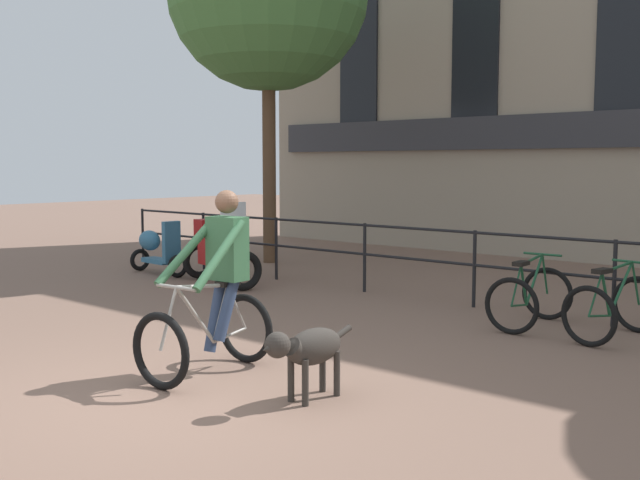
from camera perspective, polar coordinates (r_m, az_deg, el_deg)
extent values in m
plane|color=#7A5B4C|center=(6.55, -11.88, -11.56)|extent=(60.00, 60.00, 0.00)
cylinder|color=black|center=(15.44, -13.35, 0.39)|extent=(0.05, 0.05, 1.05)
cylinder|color=black|center=(13.97, -8.86, -0.08)|extent=(0.05, 0.05, 1.05)
cylinder|color=black|center=(12.60, -3.35, -0.65)|extent=(0.05, 0.05, 1.05)
cylinder|color=black|center=(11.37, 3.42, -1.35)|extent=(0.05, 0.05, 1.05)
cylinder|color=black|center=(10.35, 11.67, -2.17)|extent=(0.05, 0.05, 1.05)
cylinder|color=black|center=(9.58, 21.50, -3.09)|extent=(0.05, 0.05, 1.05)
cylinder|color=black|center=(10.29, 11.73, 0.56)|extent=(15.00, 0.04, 0.04)
cylinder|color=black|center=(10.34, 11.68, -1.89)|extent=(15.00, 0.04, 0.04)
cube|color=gray|center=(15.79, 22.74, 14.83)|extent=(18.00, 0.60, 9.07)
cube|color=#333338|center=(15.25, 22.02, 7.87)|extent=(17.10, 0.12, 0.70)
cube|color=black|center=(18.57, 2.97, 15.25)|extent=(1.10, 0.06, 5.08)
cube|color=black|center=(16.84, 11.79, 16.12)|extent=(1.10, 0.06, 5.08)
torus|color=black|center=(6.64, -12.06, -8.27)|extent=(0.68, 0.13, 0.68)
torus|color=black|center=(7.40, -5.72, -6.70)|extent=(0.68, 0.13, 0.68)
cylinder|color=#9E998E|center=(6.88, -9.45, -5.70)|extent=(0.08, 0.49, 0.60)
cylinder|color=#9E998E|center=(7.12, -7.56, -5.56)|extent=(0.06, 0.23, 0.52)
cylinder|color=#9E998E|center=(6.90, -8.90, -3.50)|extent=(0.10, 0.66, 0.10)
cylinder|color=#9E998E|center=(7.25, -6.87, -7.19)|extent=(0.07, 0.44, 0.08)
cylinder|color=#9E998E|center=(7.27, -6.37, -5.10)|extent=(0.05, 0.27, 0.47)
cylinder|color=#9E998E|center=(6.65, -11.48, -5.91)|extent=(0.05, 0.23, 0.54)
cylinder|color=#9E998E|center=(6.67, -10.90, -3.56)|extent=(0.48, 0.08, 0.03)
cube|color=black|center=(7.14, -7.04, -3.27)|extent=(0.14, 0.25, 0.05)
cube|color=#33603D|center=(7.09, -7.08, -0.64)|extent=(0.38, 0.25, 0.60)
sphere|color=brown|center=(7.06, -7.12, 2.91)|extent=(0.22, 0.22, 0.22)
cylinder|color=#33603D|center=(7.01, -10.17, -0.88)|extent=(0.08, 0.71, 0.60)
cylinder|color=#33603D|center=(6.71, -7.66, -1.13)|extent=(0.21, 0.72, 0.60)
cylinder|color=navy|center=(7.17, -7.96, -5.69)|extent=(0.17, 0.32, 0.69)
cylinder|color=navy|center=(7.06, -7.14, -5.36)|extent=(0.11, 0.30, 0.58)
ellipsoid|color=#332D28|center=(6.23, -0.45, -8.11)|extent=(0.29, 0.60, 0.30)
cylinder|color=#332D28|center=(6.07, -2.01, -8.27)|extent=(0.18, 0.17, 0.18)
sphere|color=#332D28|center=(5.94, -3.25, -7.99)|extent=(0.21, 0.21, 0.21)
cone|color=#332D28|center=(5.88, -3.94, -8.29)|extent=(0.12, 0.13, 0.12)
cylinder|color=#332D28|center=(6.47, 1.75, -7.05)|extent=(0.07, 0.20, 0.11)
cylinder|color=#332D28|center=(6.23, -2.23, -10.51)|extent=(0.06, 0.06, 0.38)
cylinder|color=#332D28|center=(6.12, -1.13, -10.82)|extent=(0.06, 0.06, 0.38)
cylinder|color=#332D28|center=(6.48, 0.20, -9.85)|extent=(0.06, 0.06, 0.38)
cylinder|color=#332D28|center=(6.37, 1.29, -10.13)|extent=(0.06, 0.06, 0.38)
torus|color=black|center=(11.52, -5.81, -2.36)|extent=(0.27, 0.63, 0.62)
torus|color=black|center=(12.87, -9.16, -1.54)|extent=(0.27, 0.63, 0.62)
cube|color=maroon|center=(12.16, -7.59, -0.90)|extent=(0.91, 0.59, 0.44)
ellipsoid|color=maroon|center=(11.96, -7.19, 0.44)|extent=(0.54, 0.43, 0.24)
cube|color=black|center=(12.23, -7.84, 0.40)|extent=(0.62, 0.43, 0.10)
cylinder|color=#B2B2B7|center=(11.66, -6.29, -1.35)|extent=(0.43, 0.16, 0.41)
cube|color=silver|center=(11.72, -6.63, 1.66)|extent=(0.13, 0.43, 0.50)
cube|color=maroon|center=(12.52, -8.55, 0.93)|extent=(0.40, 0.43, 0.28)
torus|color=black|center=(9.78, 16.92, -3.92)|extent=(0.66, 0.09, 0.66)
torus|color=black|center=(8.83, 14.38, -4.89)|extent=(0.66, 0.09, 0.66)
cylinder|color=#194C2D|center=(9.37, 16.03, -2.89)|extent=(0.05, 0.47, 0.58)
cylinder|color=#194C2D|center=(9.09, 15.26, -3.34)|extent=(0.04, 0.22, 0.51)
cylinder|color=#194C2D|center=(9.25, 15.85, -1.44)|extent=(0.06, 0.63, 0.10)
cylinder|color=#194C2D|center=(9.02, 14.93, -4.84)|extent=(0.04, 0.42, 0.07)
cylinder|color=#194C2D|center=(8.89, 14.73, -3.36)|extent=(0.03, 0.25, 0.46)
cylinder|color=#194C2D|center=(9.65, 16.76, -2.51)|extent=(0.03, 0.21, 0.52)
cylinder|color=#194C2D|center=(9.53, 16.59, -1.05)|extent=(0.48, 0.05, 0.03)
cube|color=black|center=(8.96, 15.07, -1.73)|extent=(0.13, 0.24, 0.05)
torus|color=black|center=(9.38, 23.12, -4.54)|extent=(0.66, 0.17, 0.66)
torus|color=black|center=(8.48, 19.79, -5.48)|extent=(0.66, 0.17, 0.66)
cylinder|color=#194C2D|center=(8.99, 21.96, -3.44)|extent=(0.11, 0.46, 0.58)
cylinder|color=#194C2D|center=(8.72, 20.95, -3.90)|extent=(0.07, 0.22, 0.51)
cylinder|color=#194C2D|center=(8.87, 21.73, -1.94)|extent=(0.14, 0.63, 0.10)
cylinder|color=#194C2D|center=(8.66, 20.51, -5.44)|extent=(0.10, 0.42, 0.07)
cylinder|color=#194C2D|center=(8.54, 20.25, -3.91)|extent=(0.06, 0.25, 0.46)
cylinder|color=#194C2D|center=(9.26, 22.91, -3.07)|extent=(0.06, 0.21, 0.52)
cylinder|color=#194C2D|center=(9.14, 22.70, -1.55)|extent=(0.48, 0.11, 0.03)
cube|color=black|center=(8.60, 20.70, -2.22)|extent=(0.16, 0.26, 0.05)
torus|color=black|center=(13.04, -10.78, -1.97)|extent=(0.11, 0.40, 0.40)
torus|color=black|center=(14.04, -13.56, -1.48)|extent=(0.11, 0.40, 0.40)
cube|color=teal|center=(13.53, -12.22, -1.54)|extent=(0.69, 0.32, 0.08)
cube|color=teal|center=(13.14, -11.26, -0.16)|extent=(0.12, 0.33, 0.72)
ellipsoid|color=teal|center=(13.71, -12.86, -0.03)|extent=(0.54, 0.33, 0.36)
cylinder|color=brown|center=(14.74, -3.89, 6.45)|extent=(0.26, 0.26, 4.22)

